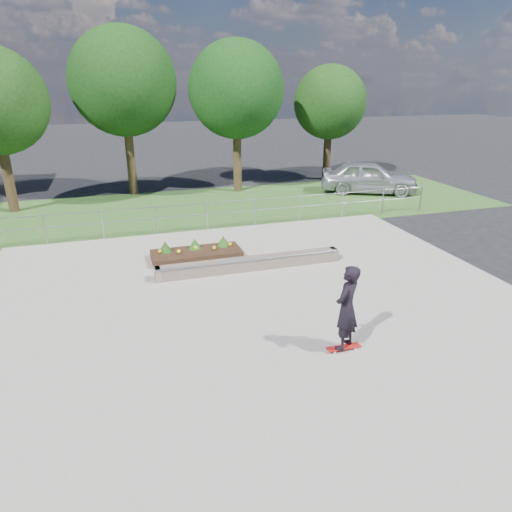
% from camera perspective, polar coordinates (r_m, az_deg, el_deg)
% --- Properties ---
extents(ground, '(120.00, 120.00, 0.00)m').
position_cam_1_polar(ground, '(11.90, 1.22, -7.56)').
color(ground, black).
rests_on(ground, ground).
extents(grass_verge, '(30.00, 8.00, 0.02)m').
position_cam_1_polar(grass_verge, '(21.91, -7.88, 5.86)').
color(grass_verge, '#2C4F1F').
rests_on(grass_verge, ground).
extents(concrete_slab, '(15.00, 15.00, 0.06)m').
position_cam_1_polar(concrete_slab, '(11.88, 1.22, -7.43)').
color(concrete_slab, gray).
rests_on(concrete_slab, ground).
extents(fence, '(20.06, 0.06, 1.20)m').
position_cam_1_polar(fence, '(18.39, -6.14, 5.43)').
color(fence, '#94979C').
rests_on(fence, ground).
extents(tree_mid_left, '(5.25, 5.25, 8.25)m').
position_cam_1_polar(tree_mid_left, '(24.91, -16.27, 20.13)').
color(tree_mid_left, '#382716').
rests_on(tree_mid_left, ground).
extents(tree_mid_right, '(4.90, 4.90, 7.70)m').
position_cam_1_polar(tree_mid_right, '(24.72, -2.48, 20.01)').
color(tree_mid_right, '#342514').
rests_on(tree_mid_right, ground).
extents(tree_far_right, '(4.20, 4.20, 6.60)m').
position_cam_1_polar(tree_far_right, '(28.25, 9.21, 18.39)').
color(tree_far_right, black).
rests_on(tree_far_right, ground).
extents(grind_ledge, '(6.00, 0.44, 0.43)m').
position_cam_1_polar(grind_ledge, '(14.49, -0.70, -0.95)').
color(grind_ledge, brown).
rests_on(grind_ledge, concrete_slab).
extents(planter_bed, '(3.00, 1.20, 0.61)m').
position_cam_1_polar(planter_bed, '(15.62, -7.49, 0.47)').
color(planter_bed, black).
rests_on(planter_bed, concrete_slab).
extents(skateboarder, '(0.85, 0.80, 2.04)m').
position_cam_1_polar(skateboarder, '(10.10, 11.27, -6.39)').
color(skateboarder, silver).
rests_on(skateboarder, concrete_slab).
extents(parked_car, '(5.40, 4.10, 1.71)m').
position_cam_1_polar(parked_car, '(25.49, 13.96, 9.55)').
color(parked_car, '#A8ACB2').
rests_on(parked_car, ground).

